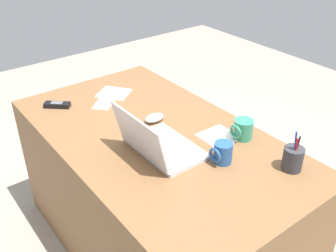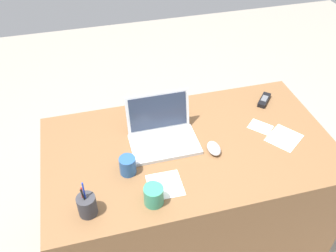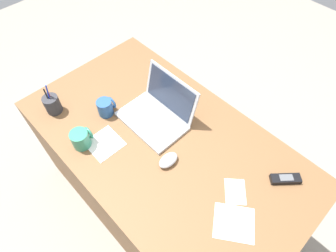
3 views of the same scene
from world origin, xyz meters
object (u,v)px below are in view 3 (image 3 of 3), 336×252
object	(u,v)px
coffee_mug_white	(106,107)
coffee_mug_tall	(81,139)
laptop	(158,112)
cordless_phone	(285,179)
pen_holder	(52,104)
computer_mouse	(168,160)

from	to	relation	value
coffee_mug_white	coffee_mug_tall	distance (m)	0.21
laptop	cordless_phone	bearing A→B (deg)	14.38
cordless_phone	pen_holder	xyz separation A→B (m)	(-1.06, -0.52, 0.04)
cordless_phone	coffee_mug_white	bearing A→B (deg)	-158.60
computer_mouse	pen_holder	size ratio (longest dim) A/B	0.57
pen_holder	coffee_mug_tall	bearing A→B (deg)	-2.63
laptop	pen_holder	bearing A→B (deg)	-139.00
laptop	computer_mouse	xyz separation A→B (m)	(0.23, -0.14, -0.03)
coffee_mug_white	pen_holder	distance (m)	0.27
computer_mouse	pen_holder	xyz separation A→B (m)	(-0.63, -0.21, 0.03)
laptop	computer_mouse	distance (m)	0.27
coffee_mug_tall	cordless_phone	xyz separation A→B (m)	(0.78, 0.53, -0.03)
coffee_mug_tall	pen_holder	size ratio (longest dim) A/B	0.55
computer_mouse	coffee_mug_white	distance (m)	0.43
computer_mouse	coffee_mug_tall	size ratio (longest dim) A/B	1.02
pen_holder	cordless_phone	bearing A→B (deg)	26.28
pen_holder	coffee_mug_white	bearing A→B (deg)	42.82
coffee_mug_white	cordless_phone	size ratio (longest dim) A/B	0.70
laptop	coffee_mug_tall	world-z (taller)	laptop
coffee_mug_white	computer_mouse	bearing A→B (deg)	3.47
coffee_mug_tall	cordless_phone	distance (m)	0.94
computer_mouse	coffee_mug_tall	xyz separation A→B (m)	(-0.36, -0.23, 0.03)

